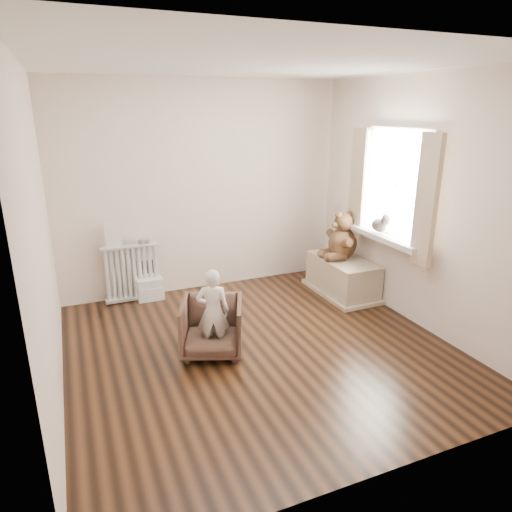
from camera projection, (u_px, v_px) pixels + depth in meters
name	position (u px, v px, depth m)	size (l,w,h in m)	color
floor	(260.00, 348.00, 4.50)	(3.60, 3.60, 0.01)	black
ceiling	(260.00, 63.00, 3.69)	(3.60, 3.60, 0.01)	white
back_wall	(203.00, 188.00, 5.67)	(3.60, 0.02, 2.60)	white
front_wall	(388.00, 290.00, 2.52)	(3.60, 0.02, 2.60)	white
left_wall	(41.00, 241.00, 3.43)	(0.02, 3.60, 2.60)	white
right_wall	(418.00, 204.00, 4.76)	(0.02, 3.60, 2.60)	white
window	(398.00, 185.00, 4.96)	(0.03, 0.90, 1.10)	white
window_sill	(386.00, 238.00, 5.10)	(0.22, 1.10, 0.06)	silver
curtain_left	(427.00, 201.00, 4.44)	(0.06, 0.26, 1.30)	#CAB396
curtain_right	(358.00, 184.00, 5.43)	(0.06, 0.26, 1.30)	#CAB396
radiator	(132.00, 270.00, 5.50)	(0.67, 0.13, 0.71)	silver
paper_doll	(113.00, 234.00, 5.28)	(0.19, 0.02, 0.31)	beige
tin_a	(142.00, 241.00, 5.44)	(0.09, 0.09, 0.06)	#A59E8C
tin_b	(146.00, 241.00, 5.46)	(0.09, 0.09, 0.05)	#A59E8C
toy_vanity	(149.00, 278.00, 5.58)	(0.31, 0.22, 0.49)	silver
armchair	(212.00, 327.00, 4.34)	(0.57, 0.59, 0.53)	#4F3528
child	(213.00, 312.00, 4.25)	(0.31, 0.20, 0.85)	white
toy_bench	(342.00, 278.00, 5.77)	(0.51, 0.97, 0.46)	#BAAC8F
teddy_bear	(343.00, 242.00, 5.67)	(0.48, 0.37, 0.58)	#392415
plush_cat	(381.00, 224.00, 5.15)	(0.18, 0.29, 0.25)	#676159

